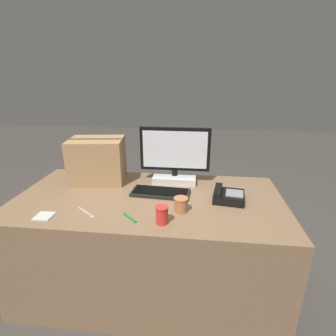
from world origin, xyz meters
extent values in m
plane|color=#47423D|center=(0.00, 0.00, 0.00)|extent=(12.00, 12.00, 0.00)
cube|color=#8C6B4C|center=(0.00, 0.00, 0.37)|extent=(1.80, 0.90, 0.74)
cube|color=white|center=(0.15, 0.30, 0.76)|extent=(0.33, 0.20, 0.05)
cylinder|color=black|center=(0.15, 0.30, 0.81)|extent=(0.04, 0.04, 0.04)
cube|color=black|center=(0.15, 0.30, 0.99)|extent=(0.53, 0.03, 0.33)
cube|color=white|center=(0.15, 0.28, 0.99)|extent=(0.48, 0.01, 0.28)
cube|color=black|center=(0.08, 0.05, 0.75)|extent=(0.41, 0.19, 0.02)
cube|color=black|center=(0.08, 0.05, 0.76)|extent=(0.38, 0.16, 0.01)
cube|color=black|center=(0.53, 0.01, 0.76)|extent=(0.22, 0.21, 0.05)
cube|color=black|center=(0.46, 0.02, 0.80)|extent=(0.07, 0.18, 0.03)
cube|color=gray|center=(0.57, 0.01, 0.79)|extent=(0.12, 0.13, 0.01)
cylinder|color=red|center=(0.14, -0.32, 0.78)|extent=(0.07, 0.07, 0.09)
cylinder|color=red|center=(0.14, -0.32, 0.83)|extent=(0.07, 0.07, 0.01)
cylinder|color=#BC7547|center=(0.23, -0.17, 0.78)|extent=(0.08, 0.08, 0.08)
cylinder|color=#BC7547|center=(0.23, -0.17, 0.82)|extent=(0.09, 0.09, 0.01)
cube|color=silver|center=(-0.34, -0.24, 0.74)|extent=(0.12, 0.10, 0.00)
ellipsoid|color=silver|center=(-0.28, -0.30, 0.74)|extent=(0.03, 0.03, 0.00)
cube|color=tan|center=(-0.44, 0.25, 0.90)|extent=(0.43, 0.34, 0.33)
cube|color=brown|center=(-0.44, 0.25, 1.07)|extent=(0.39, 0.09, 0.00)
cylinder|color=#198C33|center=(-0.06, -0.29, 0.74)|extent=(0.10, 0.10, 0.01)
cube|color=silver|center=(-0.56, -0.33, 0.74)|extent=(0.10, 0.10, 0.01)
camera|label=1|loc=(0.32, -1.58, 1.52)|focal=28.00mm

